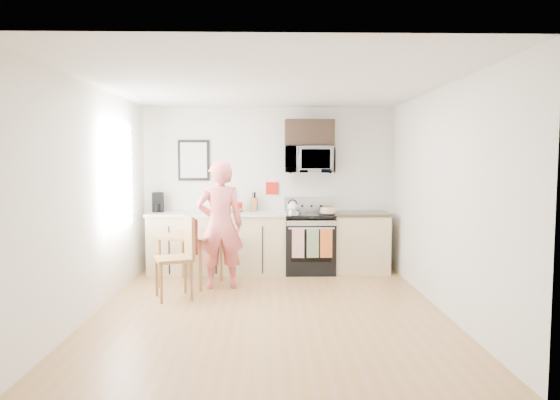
{
  "coord_description": "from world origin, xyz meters",
  "views": [
    {
      "loc": [
        -0.01,
        -5.72,
        1.74
      ],
      "look_at": [
        0.15,
        1.0,
        1.21
      ],
      "focal_mm": 32.0,
      "sensor_mm": 36.0,
      "label": 1
    }
  ],
  "objects_px": {
    "range": "(309,244)",
    "dining_table": "(191,240)",
    "person": "(220,225)",
    "microwave": "(309,160)",
    "cake": "(328,211)",
    "chair": "(185,245)"
  },
  "relations": [
    {
      "from": "range",
      "to": "dining_table",
      "type": "bearing_deg",
      "value": -157.14
    },
    {
      "from": "range",
      "to": "person",
      "type": "relative_size",
      "value": 0.67
    },
    {
      "from": "range",
      "to": "dining_table",
      "type": "xyz_separation_m",
      "value": [
        -1.73,
        -0.73,
        0.19
      ]
    },
    {
      "from": "person",
      "to": "range",
      "type": "bearing_deg",
      "value": -153.62
    },
    {
      "from": "microwave",
      "to": "dining_table",
      "type": "bearing_deg",
      "value": -154.27
    },
    {
      "from": "range",
      "to": "microwave",
      "type": "xyz_separation_m",
      "value": [
        -0.0,
        0.1,
        1.32
      ]
    },
    {
      "from": "dining_table",
      "to": "person",
      "type": "bearing_deg",
      "value": -26.74
    },
    {
      "from": "person",
      "to": "cake",
      "type": "bearing_deg",
      "value": -161.22
    },
    {
      "from": "person",
      "to": "dining_table",
      "type": "xyz_separation_m",
      "value": [
        -0.43,
        0.22,
        -0.24
      ]
    },
    {
      "from": "chair",
      "to": "range",
      "type": "bearing_deg",
      "value": 17.78
    },
    {
      "from": "range",
      "to": "chair",
      "type": "height_order",
      "value": "range"
    },
    {
      "from": "microwave",
      "to": "person",
      "type": "xyz_separation_m",
      "value": [
        -1.3,
        -1.05,
        -0.89
      ]
    },
    {
      "from": "microwave",
      "to": "dining_table",
      "type": "distance_m",
      "value": 2.23
    },
    {
      "from": "person",
      "to": "dining_table",
      "type": "bearing_deg",
      "value": -36.51
    },
    {
      "from": "microwave",
      "to": "cake",
      "type": "relative_size",
      "value": 2.62
    },
    {
      "from": "cake",
      "to": "person",
      "type": "bearing_deg",
      "value": -151.45
    },
    {
      "from": "range",
      "to": "dining_table",
      "type": "relative_size",
      "value": 1.37
    },
    {
      "from": "range",
      "to": "cake",
      "type": "distance_m",
      "value": 0.61
    },
    {
      "from": "person",
      "to": "chair",
      "type": "distance_m",
      "value": 0.64
    },
    {
      "from": "chair",
      "to": "person",
      "type": "bearing_deg",
      "value": 26.52
    },
    {
      "from": "microwave",
      "to": "dining_table",
      "type": "relative_size",
      "value": 0.9
    },
    {
      "from": "dining_table",
      "to": "cake",
      "type": "relative_size",
      "value": 2.92
    }
  ]
}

